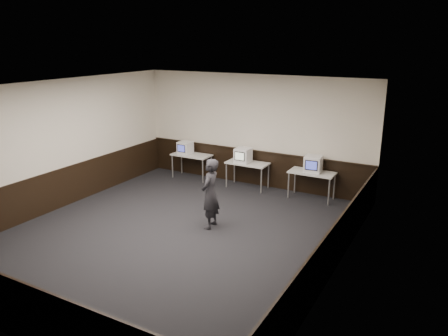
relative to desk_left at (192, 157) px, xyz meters
The scene contains 17 objects.
floor 4.13m from the desk_left, 62.18° to the right, with size 8.00×8.00×0.00m, color black.
ceiling 4.79m from the desk_left, 62.18° to the right, with size 8.00×8.00×0.00m, color white.
back_wall 2.15m from the desk_left, 11.89° to the left, with size 7.00×7.00×0.00m, color silver.
left_wall 4.05m from the desk_left, 113.96° to the right, with size 8.00×8.00×0.00m, color silver.
right_wall 6.56m from the desk_left, 33.69° to the right, with size 8.00×8.00×0.00m, color silver.
wainscot_back 1.95m from the desk_left, 11.31° to the left, with size 6.98×0.04×1.00m, color black.
wainscot_front 7.82m from the desk_left, 75.93° to the right, with size 6.98×0.04×1.00m, color black.
wainscot_left 3.94m from the desk_left, 113.70° to the right, with size 0.04×7.98×1.00m, color black.
wainscot_right 6.48m from the desk_left, 33.79° to the right, with size 0.04×7.98×1.00m, color black.
wainscot_rail 1.96m from the desk_left, 10.73° to the left, with size 6.98×0.06×0.04m, color black.
desk_left is the anchor object (origin of this frame).
desk_center 1.90m from the desk_left, ahead, with size 1.20×0.60×0.75m.
desk_right 3.80m from the desk_left, ahead, with size 1.20×0.60×0.75m.
emac_left 0.33m from the desk_left, behind, with size 0.40×0.43×0.38m.
emac_center 1.80m from the desk_left, ahead, with size 0.42×0.46×0.41m.
emac_right 3.83m from the desk_left, ahead, with size 0.48×0.51×0.44m.
person 3.75m from the desk_left, 50.60° to the right, with size 0.59×0.38×1.61m, color #232227.
Camera 1 is at (5.20, -7.19, 4.11)m, focal length 35.00 mm.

